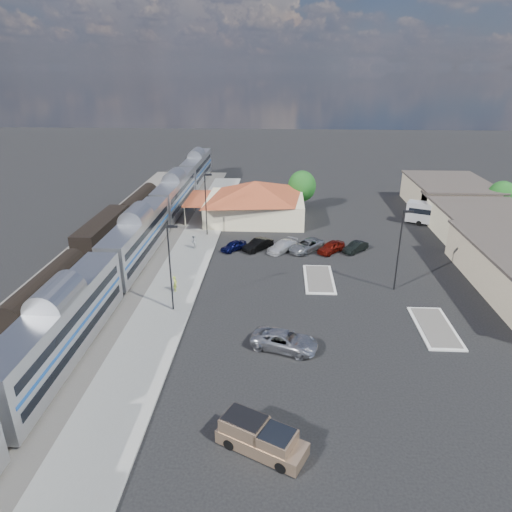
# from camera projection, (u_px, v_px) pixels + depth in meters

# --- Properties ---
(ground) EXTENTS (280.00, 280.00, 0.00)m
(ground) POSITION_uv_depth(u_px,v_px,m) (284.00, 287.00, 50.37)
(ground) COLOR black
(ground) RESTS_ON ground
(railbed) EXTENTS (16.00, 100.00, 0.12)m
(railbed) POSITION_uv_depth(u_px,v_px,m) (121.00, 255.00, 58.78)
(railbed) COLOR #4C4944
(railbed) RESTS_ON ground
(platform) EXTENTS (5.50, 92.00, 0.18)m
(platform) POSITION_uv_depth(u_px,v_px,m) (187.00, 262.00, 56.47)
(platform) COLOR gray
(platform) RESTS_ON ground
(passenger_train) EXTENTS (3.00, 104.00, 5.55)m
(passenger_train) POSITION_uv_depth(u_px,v_px,m) (138.00, 239.00, 56.13)
(passenger_train) COLOR silver
(passenger_train) RESTS_ON ground
(freight_cars) EXTENTS (2.80, 46.00, 4.00)m
(freight_cars) POSITION_uv_depth(u_px,v_px,m) (103.00, 234.00, 60.50)
(freight_cars) COLOR black
(freight_cars) RESTS_ON ground
(station_depot) EXTENTS (18.35, 12.24, 6.20)m
(station_depot) POSITION_uv_depth(u_px,v_px,m) (255.00, 200.00, 71.55)
(station_depot) COLOR beige
(station_depot) RESTS_ON ground
(buildings_east) EXTENTS (14.40, 51.40, 4.80)m
(buildings_east) POSITION_uv_depth(u_px,v_px,m) (492.00, 229.00, 61.29)
(buildings_east) COLOR #C6B28C
(buildings_east) RESTS_ON ground
(traffic_island_south) EXTENTS (3.30, 7.50, 0.21)m
(traffic_island_south) POSITION_uv_depth(u_px,v_px,m) (319.00, 279.00, 51.98)
(traffic_island_south) COLOR silver
(traffic_island_south) RESTS_ON ground
(traffic_island_north) EXTENTS (3.30, 7.50, 0.21)m
(traffic_island_north) POSITION_uv_depth(u_px,v_px,m) (435.00, 327.00, 42.25)
(traffic_island_north) COLOR silver
(traffic_island_north) RESTS_ON ground
(lamp_plat_s) EXTENTS (1.08, 0.25, 9.00)m
(lamp_plat_s) POSITION_uv_depth(u_px,v_px,m) (171.00, 261.00, 43.34)
(lamp_plat_s) COLOR black
(lamp_plat_s) RESTS_ON ground
(lamp_plat_n) EXTENTS (1.08, 0.25, 9.00)m
(lamp_plat_n) POSITION_uv_depth(u_px,v_px,m) (206.00, 200.00, 63.64)
(lamp_plat_n) COLOR black
(lamp_plat_n) RESTS_ON ground
(lamp_lot) EXTENTS (1.08, 0.25, 9.00)m
(lamp_lot) POSITION_uv_depth(u_px,v_px,m) (401.00, 244.00, 47.73)
(lamp_lot) COLOR black
(lamp_lot) RESTS_ON ground
(tree_east_c) EXTENTS (4.41, 4.41, 6.21)m
(tree_east_c) POSITION_uv_depth(u_px,v_px,m) (502.00, 196.00, 71.23)
(tree_east_c) COLOR #382314
(tree_east_c) RESTS_ON ground
(tree_depot) EXTENTS (4.71, 4.71, 6.63)m
(tree_depot) POSITION_uv_depth(u_px,v_px,m) (302.00, 186.00, 76.36)
(tree_depot) COLOR #382314
(tree_depot) RESTS_ON ground
(pickup_truck) EXTENTS (6.03, 4.39, 1.97)m
(pickup_truck) POSITION_uv_depth(u_px,v_px,m) (262.00, 438.00, 28.52)
(pickup_truck) COLOR #A18163
(pickup_truck) RESTS_ON ground
(suv) EXTENTS (6.29, 4.22, 1.60)m
(suv) POSITION_uv_depth(u_px,v_px,m) (285.00, 341.00, 38.94)
(suv) COLOR #ADAEB5
(suv) RESTS_ON ground
(coach_bus) EXTENTS (10.57, 6.53, 3.40)m
(coach_bus) POSITION_uv_depth(u_px,v_px,m) (443.00, 214.00, 68.56)
(coach_bus) COLOR silver
(coach_bus) RESTS_ON ground
(person_a) EXTENTS (0.42, 0.64, 1.75)m
(person_a) POSITION_uv_depth(u_px,v_px,m) (175.00, 284.00, 48.64)
(person_a) COLOR #BED843
(person_a) RESTS_ON platform
(person_b) EXTENTS (0.80, 0.97, 1.81)m
(person_b) POSITION_uv_depth(u_px,v_px,m) (194.00, 242.00, 60.23)
(person_b) COLOR silver
(person_b) RESTS_ON platform
(parked_car_a) EXTENTS (3.64, 3.80, 1.28)m
(parked_car_a) POSITION_uv_depth(u_px,v_px,m) (234.00, 246.00, 60.16)
(parked_car_a) COLOR #0C0F3E
(parked_car_a) RESTS_ON ground
(parked_car_b) EXTENTS (4.20, 4.37, 1.48)m
(parked_car_b) POSITION_uv_depth(u_px,v_px,m) (258.00, 245.00, 60.24)
(parked_car_b) COLOR black
(parked_car_b) RESTS_ON ground
(parked_car_c) EXTENTS (4.57, 4.99, 1.40)m
(parked_car_c) POSITION_uv_depth(u_px,v_px,m) (282.00, 246.00, 59.82)
(parked_car_c) COLOR white
(parked_car_c) RESTS_ON ground
(parked_car_d) EXTENTS (5.51, 5.73, 1.51)m
(parked_car_d) POSITION_uv_depth(u_px,v_px,m) (306.00, 246.00, 59.92)
(parked_car_d) COLOR gray
(parked_car_d) RESTS_ON ground
(parked_car_e) EXTENTS (4.20, 4.42, 1.48)m
(parked_car_e) POSITION_uv_depth(u_px,v_px,m) (331.00, 247.00, 59.49)
(parked_car_e) COLOR maroon
(parked_car_e) RESTS_ON ground
(parked_car_f) EXTENTS (3.78, 3.82, 1.31)m
(parked_car_f) POSITION_uv_depth(u_px,v_px,m) (355.00, 247.00, 59.64)
(parked_car_f) COLOR black
(parked_car_f) RESTS_ON ground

